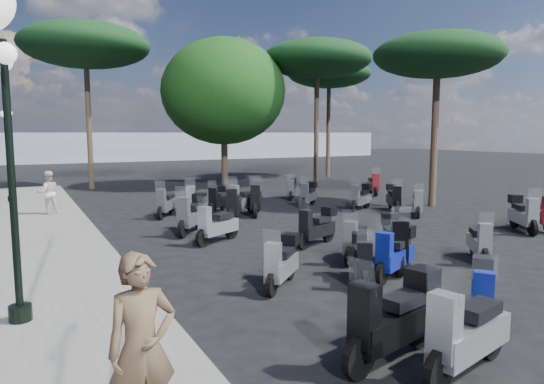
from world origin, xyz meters
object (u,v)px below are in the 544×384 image
scooter_6 (482,296)px  scooter_29 (374,185)px  scooter_1 (282,263)px  lamp_post_2 (8,148)px  scooter_22 (394,198)px  pine_3 (438,56)px  scooter_7 (393,320)px  pedestrian_far (48,193)px  scooter_26 (540,214)px  scooter_27 (523,215)px  scooter_8 (394,243)px  scooter_16 (309,195)px  scooter_30 (234,206)px  broadleaf_tree (224,92)px  lamp_post_1 (11,165)px  scooter_10 (242,201)px  scooter_3 (192,215)px  scooter_17 (256,201)px  scooter_2 (362,261)px  scooter_9 (217,226)px  pine_1 (329,74)px  woman (142,348)px  scooter_11 (218,200)px  scooter_14 (355,242)px  pine_2 (85,46)px  scooter_23 (292,189)px  scooter_15 (317,227)px  scooter_4 (166,204)px  scooter_21 (418,204)px  scooter_5 (192,201)px  scooter_0 (466,336)px  scooter_13 (395,254)px  scooter_20 (480,243)px

scooter_6 → scooter_29: (8.93, 13.35, -0.00)m
scooter_1 → scooter_6: 3.58m
lamp_post_2 → scooter_22: (12.95, -8.53, -1.85)m
pine_3 → scooter_7: bearing=-137.9°
pedestrian_far → scooter_26: (13.22, -9.30, -0.41)m
scooter_26 → scooter_27: (-0.73, 0.05, 0.04)m
lamp_post_2 → scooter_8: lamp_post_2 is taller
scooter_1 → scooter_16: 10.46m
scooter_30 → broadleaf_tree: 11.92m
lamp_post_1 → broadleaf_tree: size_ratio=0.51×
lamp_post_2 → scooter_10: lamp_post_2 is taller
scooter_3 → scooter_26: size_ratio=0.97×
scooter_16 → scooter_8: bearing=119.8°
lamp_post_1 → lamp_post_2: size_ratio=1.08×
lamp_post_1 → scooter_1: lamp_post_1 is taller
scooter_7 → scooter_10: bearing=-28.3°
scooter_17 → scooter_27: bearing=161.5°
scooter_2 → scooter_9: bearing=-42.7°
pine_1 → woman: bearing=-127.7°
scooter_11 → scooter_14: 7.97m
scooter_2 → scooter_6: bearing=128.5°
scooter_3 → scooter_27: 9.95m
scooter_11 → scooter_16: scooter_16 is taller
pine_2 → scooter_3: bearing=-85.7°
scooter_8 → pine_1: pine_1 is taller
scooter_11 → scooter_29: (8.55, 1.38, 0.00)m
lamp_post_1 → scooter_7: 5.78m
scooter_23 → scooter_15: bearing=98.6°
scooter_10 → scooter_15: (-0.22, -5.31, -0.02)m
scooter_4 → pine_3: bearing=-159.3°
lamp_post_2 → pine_1: bearing=1.5°
scooter_4 → pine_3: 11.98m
scooter_1 → scooter_7: bearing=133.5°
scooter_1 → scooter_29: (10.75, 10.27, 0.00)m
scooter_21 → scooter_2: bearing=80.3°
pine_2 → scooter_6: bearing=-83.0°
scooter_2 → scooter_6: size_ratio=1.01×
scooter_10 → pine_3: (7.78, -1.61, 5.48)m
scooter_23 → scooter_14: bearing=102.4°
scooter_15 → scooter_21: bearing=-92.4°
scooter_5 → scooter_27: size_ratio=1.05×
scooter_7 → scooter_22: 12.72m
scooter_0 → scooter_26: scooter_0 is taller
scooter_1 → pine_3: bearing=-101.9°
scooter_4 → scooter_14: size_ratio=1.09×
scooter_9 → scooter_13: size_ratio=1.00×
scooter_8 → scooter_20: 2.19m
scooter_16 → scooter_30: (-4.00, -1.64, 0.04)m
broadleaf_tree → pine_1: 8.91m
scooter_16 → scooter_26: 8.26m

